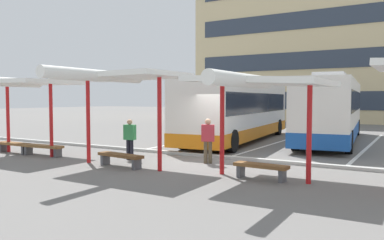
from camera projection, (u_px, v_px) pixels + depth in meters
The scene contains 17 objects.
ground_plane at pixel (214, 162), 14.24m from camera, with size 160.00×160.00×0.00m, color slate.
terminal_building at pixel (354, 30), 42.04m from camera, with size 31.31×15.06×22.34m.
coach_bus_0 at pixel (239, 111), 21.12m from camera, with size 3.77×12.43×3.52m.
coach_bus_1 at pixel (332, 111), 20.82m from camera, with size 3.66×12.44×3.61m.
lane_stripe_0 at pixel (210, 137), 23.21m from camera, with size 0.16×14.00×0.01m, color white.
lane_stripe_1 at pixel (281, 141), 20.98m from camera, with size 0.16×14.00×0.01m, color white.
lane_stripe_2 at pixel (369, 146), 18.75m from camera, with size 0.16×14.00×0.01m, color white.
waiting_shelter_0 at pixel (22, 84), 15.73m from camera, with size 3.78×4.68×3.15m.
bench_0 at pixel (14, 145), 16.50m from camera, with size 1.81×0.43×0.45m.
bench_1 at pixel (43, 148), 15.62m from camera, with size 1.95×0.57×0.45m.
waiting_shelter_1 at pixel (116, 78), 12.81m from camera, with size 4.15×4.55×3.23m.
bench_2 at pixel (120, 157), 13.11m from camera, with size 1.92×0.65×0.45m.
waiting_shelter_2 at pixel (260, 83), 10.82m from camera, with size 3.63×5.04×2.96m.
bench_3 at pixel (261, 168), 11.08m from camera, with size 1.61×0.52×0.45m.
platform_kerb at pixel (224, 157), 14.96m from camera, with size 44.00×0.24×0.12m, color #ADADA8.
waiting_passenger_0 at pixel (208, 138), 13.80m from camera, with size 0.51×0.40×1.61m.
waiting_passenger_1 at pixel (130, 137), 14.64m from camera, with size 0.47×0.27×1.54m.
Camera 1 is at (6.51, -12.57, 2.31)m, focal length 36.17 mm.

